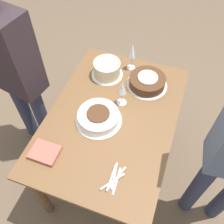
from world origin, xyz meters
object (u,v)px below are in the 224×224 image
cake_center_white (99,117)px  cake_front_chocolate (147,81)px  wine_glass_near (132,52)px  cake_back_decorated (107,69)px  wine_glass_far (122,89)px  person_watching (13,68)px

cake_center_white → cake_front_chocolate: size_ratio=1.03×
cake_front_chocolate → wine_glass_near: (0.14, 0.17, 0.12)m
cake_back_decorated → wine_glass_far: size_ratio=1.14×
wine_glass_near → wine_glass_far: size_ratio=1.11×
cake_front_chocolate → wine_glass_near: size_ratio=1.30×
person_watching → cake_front_chocolate: bearing=29.3°
cake_front_chocolate → wine_glass_far: (-0.23, 0.13, 0.11)m
cake_front_chocolate → person_watching: person_watching is taller
cake_center_white → wine_glass_near: wine_glass_near is taller
cake_center_white → person_watching: person_watching is taller
wine_glass_near → wine_glass_far: wine_glass_near is taller
cake_back_decorated → wine_glass_far: wine_glass_far is taller
cake_center_white → cake_front_chocolate: bearing=-27.7°
wine_glass_far → wine_glass_near: bearing=6.7°
cake_center_white → person_watching: bearing=80.5°
cake_center_white → wine_glass_far: (0.20, -0.10, 0.11)m
cake_back_decorated → wine_glass_near: 0.23m
wine_glass_near → cake_back_decorated: bearing=132.7°
wine_glass_near → person_watching: bearing=121.2°
cake_center_white → cake_back_decorated: bearing=13.0°
cake_center_white → wine_glass_far: wine_glass_far is taller
cake_back_decorated → wine_glass_near: size_ratio=1.03×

